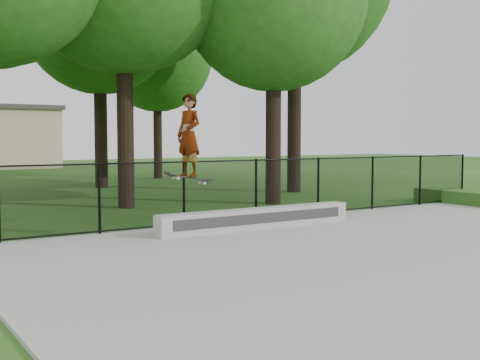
{
  "coord_description": "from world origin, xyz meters",
  "views": [
    {
      "loc": [
        -8.39,
        -6.21,
        2.07
      ],
      "look_at": [
        -1.58,
        4.2,
        1.2
      ],
      "focal_mm": 45.0,
      "sensor_mm": 36.0,
      "label": 1
    }
  ],
  "objects": [
    {
      "name": "ground",
      "position": [
        0.0,
        0.0,
        0.0
      ],
      "size": [
        100.0,
        100.0,
        0.0
      ],
      "primitive_type": "plane",
      "color": "#214C15",
      "rests_on": "ground"
    },
    {
      "name": "concrete_slab",
      "position": [
        0.0,
        0.0,
        0.03
      ],
      "size": [
        14.0,
        12.0,
        0.06
      ],
      "primitive_type": "cube",
      "color": "#A1A19C",
      "rests_on": "ground"
    },
    {
      "name": "grind_ledge",
      "position": [
        -0.78,
        4.7,
        0.28
      ],
      "size": [
        4.92,
        0.4,
        0.45
      ],
      "primitive_type": "cube",
      "color": "#A6A6A1",
      "rests_on": "concrete_slab"
    },
    {
      "name": "skater_airborne",
      "position": [
        -2.64,
        4.46,
        2.09
      ],
      "size": [
        0.83,
        0.68,
        1.82
      ],
      "color": "black",
      "rests_on": "ground"
    },
    {
      "name": "chainlink_fence",
      "position": [
        0.0,
        5.9,
        0.81
      ],
      "size": [
        16.06,
        0.06,
        1.5
      ],
      "color": "black",
      "rests_on": "concrete_slab"
    }
  ]
}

